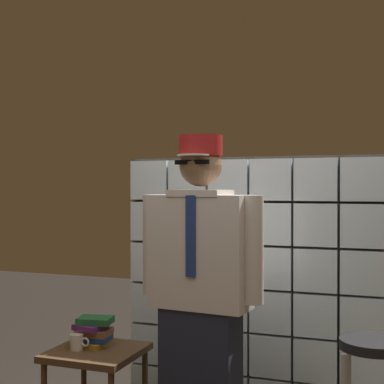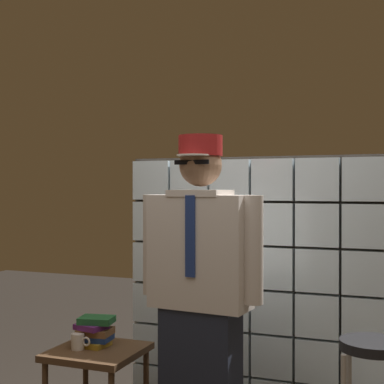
{
  "view_description": "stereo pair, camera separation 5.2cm",
  "coord_description": "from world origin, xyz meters",
  "px_view_note": "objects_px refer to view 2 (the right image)",
  "views": [
    {
      "loc": [
        0.94,
        -2.51,
        1.53
      ],
      "look_at": [
        -0.14,
        0.41,
        1.51
      ],
      "focal_mm": 52.97,
      "sensor_mm": 36.0,
      "label": 1
    },
    {
      "loc": [
        0.99,
        -2.5,
        1.53
      ],
      "look_at": [
        -0.14,
        0.41,
        1.51
      ],
      "focal_mm": 52.97,
      "sensor_mm": 36.0,
      "label": 2
    }
  ],
  "objects_px": {
    "side_table": "(97,361)",
    "book_stack": "(94,331)",
    "coffee_mug": "(78,341)",
    "bar_stool": "(374,379)",
    "standing_person": "(200,294)"
  },
  "relations": [
    {
      "from": "book_stack",
      "to": "coffee_mug",
      "type": "bearing_deg",
      "value": -115.13
    },
    {
      "from": "coffee_mug",
      "to": "bar_stool",
      "type": "bearing_deg",
      "value": 1.8
    },
    {
      "from": "bar_stool",
      "to": "side_table",
      "type": "xyz_separation_m",
      "value": [
        -1.6,
        0.0,
        -0.09
      ]
    },
    {
      "from": "standing_person",
      "to": "coffee_mug",
      "type": "height_order",
      "value": "standing_person"
    },
    {
      "from": "side_table",
      "to": "coffee_mug",
      "type": "height_order",
      "value": "coffee_mug"
    },
    {
      "from": "side_table",
      "to": "book_stack",
      "type": "height_order",
      "value": "book_stack"
    },
    {
      "from": "standing_person",
      "to": "coffee_mug",
      "type": "relative_size",
      "value": 14.4
    },
    {
      "from": "standing_person",
      "to": "side_table",
      "type": "bearing_deg",
      "value": 179.07
    },
    {
      "from": "standing_person",
      "to": "bar_stool",
      "type": "height_order",
      "value": "standing_person"
    },
    {
      "from": "coffee_mug",
      "to": "side_table",
      "type": "bearing_deg",
      "value": 30.05
    },
    {
      "from": "side_table",
      "to": "coffee_mug",
      "type": "bearing_deg",
      "value": -149.95
    },
    {
      "from": "standing_person",
      "to": "book_stack",
      "type": "distance_m",
      "value": 0.82
    },
    {
      "from": "side_table",
      "to": "coffee_mug",
      "type": "distance_m",
      "value": 0.17
    },
    {
      "from": "standing_person",
      "to": "book_stack",
      "type": "relative_size",
      "value": 7.43
    },
    {
      "from": "standing_person",
      "to": "book_stack",
      "type": "xyz_separation_m",
      "value": [
        -0.75,
        0.13,
        -0.3
      ]
    }
  ]
}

